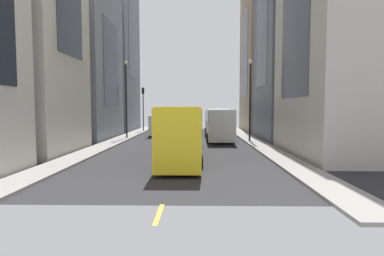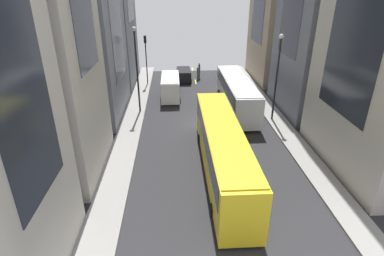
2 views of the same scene
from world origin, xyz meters
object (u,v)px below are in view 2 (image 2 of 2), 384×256
(city_bus_white, at_px, (237,91))
(streetcar_yellow, at_px, (222,146))
(pedestrian_crossing_mid, at_px, (199,70))
(traffic_light_near_corner, at_px, (146,51))
(delivery_van_white, at_px, (170,85))
(pedestrian_waiting_curb, at_px, (219,71))
(car_black_0, at_px, (184,74))
(pedestrian_crossing_near, at_px, (198,73))

(city_bus_white, distance_m, streetcar_yellow, 12.65)
(pedestrian_crossing_mid, bearing_deg, traffic_light_near_corner, -109.49)
(city_bus_white, distance_m, delivery_van_white, 8.22)
(city_bus_white, xyz_separation_m, pedestrian_waiting_curb, (0.25, -11.73, -0.92))
(city_bus_white, height_order, streetcar_yellow, streetcar_yellow)
(traffic_light_near_corner, bearing_deg, pedestrian_waiting_curb, -168.57)
(car_black_0, height_order, pedestrian_crossing_near, pedestrian_crossing_near)
(car_black_0, bearing_deg, pedestrian_crossing_near, -173.72)
(car_black_0, xyz_separation_m, traffic_light_near_corner, (4.91, 1.46, 3.52))
(streetcar_yellow, height_order, pedestrian_crossing_mid, streetcar_yellow)
(city_bus_white, relative_size, delivery_van_white, 2.02)
(streetcar_yellow, bearing_deg, car_black_0, -85.37)
(delivery_van_white, relative_size, pedestrian_crossing_mid, 2.76)
(car_black_0, relative_size, pedestrian_crossing_mid, 1.85)
(streetcar_yellow, height_order, delivery_van_white, streetcar_yellow)
(streetcar_yellow, bearing_deg, delivery_van_white, -77.25)
(pedestrian_crossing_mid, bearing_deg, pedestrian_waiting_curb, 41.27)
(pedestrian_crossing_near, relative_size, pedestrian_waiting_curb, 0.93)
(pedestrian_crossing_near, height_order, pedestrian_waiting_curb, pedestrian_waiting_curb)
(delivery_van_white, height_order, pedestrian_crossing_near, delivery_van_white)
(delivery_van_white, bearing_deg, car_black_0, -104.50)
(pedestrian_crossing_mid, relative_size, traffic_light_near_corner, 0.35)
(city_bus_white, bearing_deg, pedestrian_crossing_near, -74.06)
(pedestrian_crossing_mid, relative_size, pedestrian_waiting_curb, 1.06)
(pedestrian_waiting_curb, bearing_deg, traffic_light_near_corner, -136.97)
(delivery_van_white, height_order, traffic_light_near_corner, traffic_light_near_corner)
(pedestrian_crossing_near, distance_m, traffic_light_near_corner, 7.88)
(delivery_van_white, height_order, car_black_0, delivery_van_white)
(delivery_van_white, distance_m, car_black_0, 7.26)
(pedestrian_crossing_near, distance_m, pedestrian_crossing_mid, 0.87)
(pedestrian_crossing_near, bearing_deg, streetcar_yellow, -107.33)
(pedestrian_crossing_near, height_order, pedestrian_crossing_mid, pedestrian_crossing_mid)
(streetcar_yellow, bearing_deg, city_bus_white, -105.36)
(city_bus_white, height_order, traffic_light_near_corner, traffic_light_near_corner)
(pedestrian_crossing_near, xyz_separation_m, pedestrian_crossing_mid, (-0.27, -0.81, 0.16))
(pedestrian_crossing_near, bearing_deg, pedestrian_crossing_mid, 54.53)
(pedestrian_crossing_near, xyz_separation_m, traffic_light_near_corner, (6.90, 1.68, 3.43))
(pedestrian_waiting_curb, bearing_deg, streetcar_yellow, -65.77)
(city_bus_white, height_order, car_black_0, city_bus_white)
(city_bus_white, xyz_separation_m, pedestrian_crossing_near, (3.26, -11.41, -0.98))
(city_bus_white, relative_size, traffic_light_near_corner, 1.97)
(car_black_0, relative_size, pedestrian_waiting_curb, 1.96)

